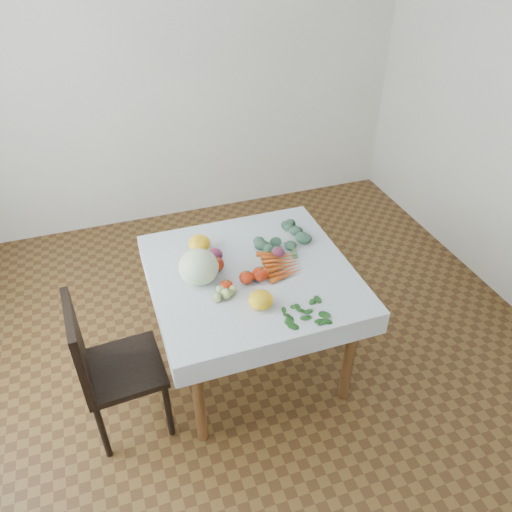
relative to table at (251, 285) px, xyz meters
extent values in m
plane|color=brown|center=(0.00, 0.00, -0.65)|extent=(4.00, 4.00, 0.00)
cube|color=silver|center=(0.00, 2.00, 0.70)|extent=(4.00, 0.04, 2.70)
cube|color=brown|center=(0.00, 0.00, 0.08)|extent=(1.00, 1.00, 0.04)
cylinder|color=brown|center=(-0.44, -0.44, -0.30)|extent=(0.06, 0.06, 0.71)
cylinder|color=brown|center=(0.44, -0.44, -0.30)|extent=(0.06, 0.06, 0.71)
cylinder|color=brown|center=(-0.44, 0.44, -0.30)|extent=(0.06, 0.06, 0.71)
cylinder|color=brown|center=(0.44, 0.44, -0.30)|extent=(0.06, 0.06, 0.71)
cube|color=white|center=(0.00, 0.00, 0.10)|extent=(1.12, 1.12, 0.01)
cube|color=black|center=(-0.79, -0.19, -0.21)|extent=(0.43, 0.43, 0.04)
cube|color=black|center=(-0.97, -0.21, 0.03)|extent=(0.06, 0.41, 0.45)
cylinder|color=black|center=(-0.95, -0.38, -0.44)|extent=(0.04, 0.04, 0.42)
cylinder|color=black|center=(-0.60, -0.36, -0.44)|extent=(0.04, 0.04, 0.42)
cylinder|color=black|center=(-0.97, -0.03, -0.44)|extent=(0.04, 0.04, 0.42)
cylinder|color=black|center=(-0.62, -0.01, -0.44)|extent=(0.04, 0.04, 0.42)
ellipsoid|color=beige|center=(-0.30, 0.01, 0.20)|extent=(0.25, 0.25, 0.20)
ellipsoid|color=#AF250B|center=(-0.19, 0.07, 0.14)|extent=(0.10, 0.10, 0.08)
ellipsoid|color=#AF250B|center=(0.02, -0.09, 0.14)|extent=(0.12, 0.12, 0.08)
ellipsoid|color=#AF250B|center=(-0.18, -0.11, 0.13)|extent=(0.09, 0.09, 0.06)
ellipsoid|color=#AF250B|center=(-0.06, -0.09, 0.14)|extent=(0.10, 0.10, 0.07)
ellipsoid|color=yellow|center=(-0.23, 0.30, 0.15)|extent=(0.16, 0.16, 0.09)
ellipsoid|color=yellow|center=(-0.05, -0.30, 0.15)|extent=(0.17, 0.17, 0.09)
ellipsoid|color=#57183B|center=(-0.17, 0.16, 0.14)|extent=(0.12, 0.12, 0.08)
ellipsoid|color=#57183B|center=(0.20, 0.08, 0.13)|extent=(0.09, 0.09, 0.06)
ellipsoid|color=#B2CF77|center=(-0.19, -0.15, 0.13)|extent=(0.05, 0.05, 0.05)
ellipsoid|color=#B2CF77|center=(-0.21, -0.14, 0.13)|extent=(0.05, 0.05, 0.05)
ellipsoid|color=#B2CF77|center=(-0.20, -0.17, 0.13)|extent=(0.05, 0.05, 0.05)
ellipsoid|color=#B2CF77|center=(-0.16, -0.13, 0.13)|extent=(0.05, 0.05, 0.05)
ellipsoid|color=#B2CF77|center=(-0.25, -0.14, 0.13)|extent=(0.05, 0.05, 0.05)
ellipsoid|color=#B2CF77|center=(-0.15, -0.19, 0.13)|extent=(0.05, 0.05, 0.05)
cone|color=#DB4B18|center=(0.18, 0.09, 0.12)|extent=(0.22, 0.10, 0.03)
cone|color=#DB4B18|center=(0.18, 0.05, 0.12)|extent=(0.22, 0.08, 0.03)
cone|color=#DB4B18|center=(0.18, 0.02, 0.12)|extent=(0.22, 0.06, 0.03)
cone|color=#DB4B18|center=(0.18, -0.02, 0.12)|extent=(0.22, 0.04, 0.03)
cone|color=#DB4B18|center=(0.18, -0.05, 0.12)|extent=(0.22, 0.04, 0.03)
cone|color=#DB4B18|center=(0.18, -0.08, 0.12)|extent=(0.22, 0.06, 0.03)
cone|color=#DB4B18|center=(0.18, -0.12, 0.12)|extent=(0.22, 0.08, 0.03)
ellipsoid|color=#3B624D|center=(0.30, 0.24, 0.13)|extent=(0.07, 0.07, 0.05)
ellipsoid|color=#3B624D|center=(0.24, 0.24, 0.13)|extent=(0.07, 0.07, 0.05)
ellipsoid|color=#3B624D|center=(0.29, 0.20, 0.13)|extent=(0.07, 0.07, 0.05)
ellipsoid|color=#3B624D|center=(0.29, 0.27, 0.13)|extent=(0.07, 0.07, 0.05)
ellipsoid|color=#3B624D|center=(0.21, 0.21, 0.13)|extent=(0.07, 0.07, 0.05)
ellipsoid|color=#3B624D|center=(0.35, 0.22, 0.13)|extent=(0.07, 0.07, 0.05)
ellipsoid|color=#3B624D|center=(0.22, 0.29, 0.13)|extent=(0.07, 0.07, 0.05)
ellipsoid|color=#3B624D|center=(0.26, 0.15, 0.13)|extent=(0.07, 0.07, 0.05)
ellipsoid|color=#3B624D|center=(0.35, 0.28, 0.13)|extent=(0.07, 0.07, 0.05)
ellipsoid|color=#3B624D|center=(0.16, 0.24, 0.13)|extent=(0.07, 0.07, 0.05)
ellipsoid|color=#3B624D|center=(0.36, 0.16, 0.13)|extent=(0.07, 0.07, 0.05)
ellipsoid|color=#3B624D|center=(0.27, 0.34, 0.13)|extent=(0.07, 0.07, 0.05)
ellipsoid|color=#3B624D|center=(0.18, 0.14, 0.13)|extent=(0.07, 0.07, 0.05)
ellipsoid|color=#3B624D|center=(0.43, 0.24, 0.13)|extent=(0.07, 0.07, 0.05)
ellipsoid|color=#3B624D|center=(0.14, 0.31, 0.13)|extent=(0.07, 0.07, 0.05)
ellipsoid|color=#1A4C17|center=(0.16, -0.43, 0.11)|extent=(0.05, 0.03, 0.01)
ellipsoid|color=#1A4C17|center=(0.13, -0.42, 0.11)|extent=(0.05, 0.03, 0.01)
ellipsoid|color=#1A4C17|center=(0.15, -0.45, 0.11)|extent=(0.05, 0.03, 0.01)
ellipsoid|color=#1A4C17|center=(0.16, -0.41, 0.11)|extent=(0.05, 0.03, 0.01)
ellipsoid|color=#1A4C17|center=(0.11, -0.44, 0.11)|extent=(0.05, 0.03, 0.01)
ellipsoid|color=#1A4C17|center=(0.18, -0.45, 0.11)|extent=(0.05, 0.03, 0.01)
ellipsoid|color=#1A4C17|center=(0.13, -0.40, 0.11)|extent=(0.05, 0.03, 0.01)
ellipsoid|color=#1A4C17|center=(0.12, -0.47, 0.11)|extent=(0.05, 0.03, 0.01)
ellipsoid|color=#1A4C17|center=(0.20, -0.41, 0.11)|extent=(0.05, 0.03, 0.01)
ellipsoid|color=#1A4C17|center=(0.08, -0.42, 0.11)|extent=(0.05, 0.03, 0.01)
ellipsoid|color=#1A4C17|center=(0.18, -0.48, 0.11)|extent=(0.05, 0.03, 0.01)
ellipsoid|color=#1A4C17|center=(0.16, -0.37, 0.11)|extent=(0.05, 0.03, 0.01)
ellipsoid|color=#1A4C17|center=(0.08, -0.47, 0.11)|extent=(0.05, 0.03, 0.01)
ellipsoid|color=#1A4C17|center=(0.23, -0.44, 0.11)|extent=(0.05, 0.03, 0.01)
ellipsoid|color=#1A4C17|center=(0.09, -0.37, 0.11)|extent=(0.05, 0.03, 0.01)
ellipsoid|color=#1A4C17|center=(0.14, -0.51, 0.11)|extent=(0.05, 0.03, 0.01)
ellipsoid|color=#1A4C17|center=(0.22, -0.37, 0.11)|extent=(0.05, 0.03, 0.01)
ellipsoid|color=#1A4C17|center=(0.04, -0.44, 0.11)|extent=(0.05, 0.03, 0.01)
ellipsoid|color=#5C853D|center=(-0.24, 0.12, 0.11)|extent=(0.05, 0.05, 0.02)
ellipsoid|color=#5C853D|center=(-0.26, 0.14, 0.11)|extent=(0.05, 0.05, 0.02)
ellipsoid|color=#5C853D|center=(-0.26, 0.10, 0.11)|extent=(0.05, 0.05, 0.02)
ellipsoid|color=#5C853D|center=(-0.22, 0.14, 0.11)|extent=(0.05, 0.05, 0.02)
ellipsoid|color=#5C853D|center=(-0.30, 0.13, 0.11)|extent=(0.05, 0.05, 0.02)
ellipsoid|color=#5C853D|center=(-0.22, 0.09, 0.11)|extent=(0.05, 0.05, 0.02)
ellipsoid|color=#5C853D|center=(-0.24, 0.18, 0.11)|extent=(0.05, 0.05, 0.02)
ellipsoid|color=#5C853D|center=(-0.31, 0.09, 0.11)|extent=(0.05, 0.05, 0.02)
ellipsoid|color=#5C853D|center=(-0.17, 0.12, 0.11)|extent=(0.05, 0.05, 0.02)
ellipsoid|color=#5C853D|center=(-0.31, 0.17, 0.11)|extent=(0.05, 0.05, 0.02)
ellipsoid|color=#5C853D|center=(-0.25, 0.05, 0.11)|extent=(0.05, 0.05, 0.02)
ellipsoid|color=#5C853D|center=(-0.19, 0.19, 0.11)|extent=(0.05, 0.05, 0.02)
camera|label=1|loc=(-0.70, -2.11, 1.85)|focal=35.00mm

